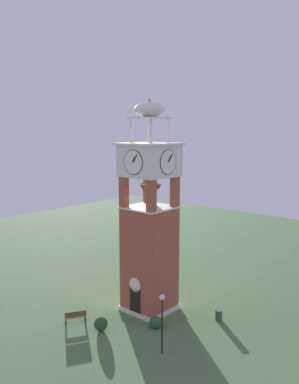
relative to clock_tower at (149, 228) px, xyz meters
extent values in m
plane|color=#476B3D|center=(0.00, 0.00, -6.66)|extent=(80.00, 80.00, 0.00)
cube|color=#9E4C38|center=(0.00, 0.00, -2.52)|extent=(3.34, 3.34, 8.27)
cube|color=silver|center=(0.00, 0.00, -6.48)|extent=(3.54, 3.54, 0.35)
cube|color=black|center=(0.00, -1.68, -5.51)|extent=(1.10, 0.04, 2.20)
cylinder|color=silver|center=(0.00, -1.68, -4.11)|extent=(1.10, 0.04, 1.10)
cube|color=#9E4C38|center=(-1.39, -1.39, 2.85)|extent=(0.56, 0.56, 2.46)
cube|color=#9E4C38|center=(1.39, -1.39, 2.85)|extent=(0.56, 0.56, 2.46)
cube|color=#9E4C38|center=(-1.39, 1.39, 2.85)|extent=(0.56, 0.56, 2.46)
cube|color=#9E4C38|center=(1.39, 1.39, 2.85)|extent=(0.56, 0.56, 2.46)
cube|color=silver|center=(0.00, 0.00, 1.68)|extent=(3.50, 3.50, 0.12)
cone|color=brown|center=(0.74, 0.12, 3.30)|extent=(0.56, 0.56, 0.47)
cone|color=brown|center=(-0.10, 0.75, 3.30)|extent=(0.58, 0.58, 0.37)
cone|color=brown|center=(-0.75, 0.06, 3.30)|extent=(0.37, 0.37, 0.45)
cone|color=brown|center=(0.03, -0.75, 3.30)|extent=(0.54, 0.54, 0.49)
cube|color=silver|center=(0.00, 0.00, 5.28)|extent=(3.58, 3.58, 2.39)
cylinder|color=white|center=(0.00, -1.81, 5.28)|extent=(1.82, 0.05, 1.82)
torus|color=black|center=(0.00, -1.81, 5.28)|extent=(1.84, 0.06, 1.84)
cube|color=black|center=(0.12, -1.87, 5.47)|extent=(0.31, 0.03, 0.44)
cube|color=black|center=(0.22, -1.87, 5.57)|extent=(0.49, 0.03, 0.62)
cylinder|color=white|center=(0.00, 1.81, 5.28)|extent=(1.82, 0.05, 1.82)
torus|color=black|center=(0.00, 1.81, 5.28)|extent=(1.84, 0.06, 1.84)
cube|color=black|center=(0.12, 1.87, 5.47)|extent=(0.31, 0.03, 0.44)
cube|color=black|center=(0.22, 1.87, 5.57)|extent=(0.49, 0.03, 0.62)
cylinder|color=white|center=(-1.81, 0.00, 5.28)|extent=(0.05, 1.82, 1.82)
torus|color=black|center=(-1.81, 0.00, 5.28)|extent=(0.06, 1.84, 1.84)
cube|color=black|center=(-1.87, 0.12, 5.47)|extent=(0.03, 0.31, 0.44)
cube|color=black|center=(-1.87, 0.22, 5.57)|extent=(0.03, 0.49, 0.62)
cylinder|color=white|center=(1.81, 0.00, 5.28)|extent=(0.05, 1.82, 1.82)
torus|color=black|center=(1.81, 0.00, 5.28)|extent=(0.06, 1.84, 1.84)
cube|color=black|center=(1.87, 0.12, 5.47)|extent=(0.03, 0.31, 0.44)
cube|color=black|center=(1.87, 0.22, 5.57)|extent=(0.03, 0.49, 0.62)
cube|color=silver|center=(0.00, 0.00, 6.55)|extent=(3.94, 3.94, 0.16)
cylinder|color=silver|center=(-0.98, -0.98, 7.53)|extent=(0.22, 0.22, 1.79)
cylinder|color=silver|center=(0.98, -0.98, 7.53)|extent=(0.22, 0.22, 1.79)
cylinder|color=silver|center=(-0.98, 0.99, 7.53)|extent=(0.22, 0.22, 1.79)
cylinder|color=silver|center=(0.98, 0.99, 7.53)|extent=(0.22, 0.22, 1.79)
cube|color=silver|center=(0.00, 0.00, 8.48)|extent=(2.41, 2.41, 0.12)
ellipsoid|color=silver|center=(0.00, 0.00, 9.09)|extent=(2.33, 2.33, 1.10)
sphere|color=#B79338|center=(0.00, 0.00, 9.76)|extent=(0.24, 0.24, 0.24)
cube|color=brown|center=(-2.67, -5.37, -6.21)|extent=(1.18, 1.61, 0.06)
cube|color=brown|center=(-2.51, -5.46, -5.93)|extent=(0.84, 1.41, 0.44)
cube|color=#2D2D33|center=(-3.03, -5.99, -6.45)|extent=(0.38, 0.27, 0.42)
cube|color=#2D2D33|center=(-2.31, -4.74, -6.45)|extent=(0.38, 0.27, 0.42)
cylinder|color=black|center=(4.90, -4.37, -4.84)|extent=(0.12, 0.12, 3.63)
sphere|color=silver|center=(4.90, -4.37, -2.84)|extent=(0.36, 0.36, 0.36)
cylinder|color=#38513D|center=(5.20, 2.01, -6.26)|extent=(0.52, 0.52, 0.80)
ellipsoid|color=#234C28|center=(-0.31, -4.96, -6.14)|extent=(0.97, 0.97, 1.03)
ellipsoid|color=#234C28|center=(2.38, -1.99, -6.25)|extent=(1.00, 1.00, 0.81)
camera|label=1|loc=(20.35, -23.28, 7.69)|focal=38.15mm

